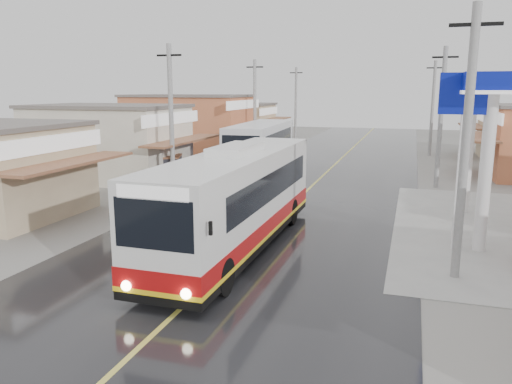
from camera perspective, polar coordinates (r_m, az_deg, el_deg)
ground at (r=17.46m, az=-1.99°, el=-7.21°), size 120.00×120.00×0.00m
road at (r=31.57m, az=7.07°, el=1.30°), size 12.00×90.00×0.02m
centre_line at (r=31.57m, az=7.07°, el=1.32°), size 0.15×90.00×0.01m
shopfronts_left at (r=38.75m, az=-11.36°, el=3.07°), size 11.00×44.00×5.20m
utility_poles_left at (r=34.43m, az=-4.16°, el=2.20°), size 1.60×50.00×8.00m
utility_poles_right at (r=31.12m, az=19.84°, el=0.52°), size 1.60×36.00×8.00m
coach_bus at (r=17.77m, az=-2.15°, el=-0.84°), size 2.83×11.96×3.73m
second_bus at (r=34.74m, az=0.54°, el=5.29°), size 3.21×10.11×3.32m
cyclist at (r=29.18m, az=-0.35°, el=1.78°), size 0.75×1.83×1.93m
tricycle_near at (r=31.08m, az=-9.88°, el=2.83°), size 2.06×2.36×1.68m
tyre_stack at (r=25.80m, az=-11.88°, el=-0.68°), size 0.93×0.93×0.48m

